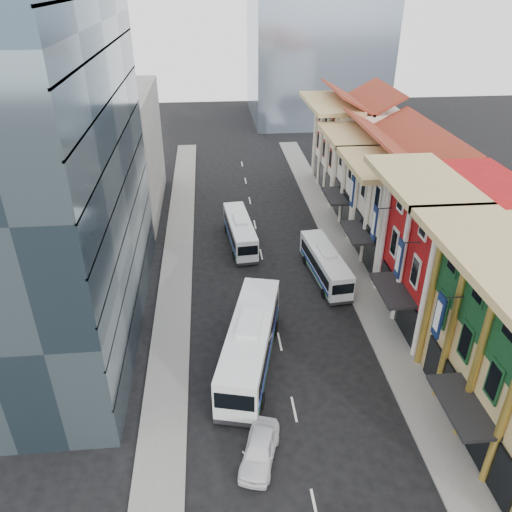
{
  "coord_description": "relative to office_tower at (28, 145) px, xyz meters",
  "views": [
    {
      "loc": [
        -4.74,
        -15.31,
        25.04
      ],
      "look_at": [
        -1.41,
        19.75,
        5.08
      ],
      "focal_mm": 35.0,
      "sensor_mm": 36.0,
      "label": 1
    }
  ],
  "objects": [
    {
      "name": "sidewalk_right",
      "position": [
        25.5,
        3.0,
        -14.93
      ],
      "size": [
        3.0,
        90.0,
        0.15
      ],
      "primitive_type": "cube",
      "color": "slate",
      "rests_on": "ground"
    },
    {
      "name": "sidewalk_left",
      "position": [
        8.5,
        3.0,
        -14.93
      ],
      "size": [
        3.0,
        90.0,
        0.15
      ],
      "primitive_type": "cube",
      "color": "slate",
      "rests_on": "ground"
    },
    {
      "name": "shophouse_red",
      "position": [
        31.0,
        -2.0,
        -9.0
      ],
      "size": [
        8.0,
        10.0,
        12.0
      ],
      "primitive_type": "cube",
      "color": "#A61213",
      "rests_on": "ground"
    },
    {
      "name": "shophouse_cream_near",
      "position": [
        31.0,
        7.5,
        -10.0
      ],
      "size": [
        8.0,
        9.0,
        10.0
      ],
      "primitive_type": "cube",
      "color": "white",
      "rests_on": "ground"
    },
    {
      "name": "shophouse_cream_mid",
      "position": [
        31.0,
        16.5,
        -10.0
      ],
      "size": [
        8.0,
        9.0,
        10.0
      ],
      "primitive_type": "cube",
      "color": "white",
      "rests_on": "ground"
    },
    {
      "name": "shophouse_cream_far",
      "position": [
        31.0,
        27.0,
        -9.5
      ],
      "size": [
        8.0,
        12.0,
        11.0
      ],
      "primitive_type": "cube",
      "color": "white",
      "rests_on": "ground"
    },
    {
      "name": "office_tower",
      "position": [
        0.0,
        0.0,
        0.0
      ],
      "size": [
        12.0,
        26.0,
        30.0
      ],
      "primitive_type": "cube",
      "color": "#364A57",
      "rests_on": "ground"
    },
    {
      "name": "office_block_far",
      "position": [
        1.0,
        23.0,
        -8.0
      ],
      "size": [
        10.0,
        18.0,
        14.0
      ],
      "primitive_type": "cube",
      "color": "gray",
      "rests_on": "ground"
    },
    {
      "name": "bus_left_near",
      "position": [
        14.5,
        -6.32,
        -13.02
      ],
      "size": [
        5.79,
        12.71,
        3.97
      ],
      "primitive_type": null,
      "rotation": [
        0.0,
        0.0,
        -0.24
      ],
      "color": "white",
      "rests_on": "ground"
    },
    {
      "name": "bus_left_far",
      "position": [
        15.0,
        12.38,
        -13.44
      ],
      "size": [
        3.16,
        9.92,
        3.13
      ],
      "primitive_type": null,
      "rotation": [
        0.0,
        0.0,
        0.09
      ],
      "color": "white",
      "rests_on": "ground"
    },
    {
      "name": "bus_right",
      "position": [
        22.45,
        4.87,
        -13.47
      ],
      "size": [
        3.22,
        9.74,
        3.07
      ],
      "primitive_type": null,
      "rotation": [
        0.0,
        0.0,
        0.1
      ],
      "color": "silver",
      "rests_on": "ground"
    },
    {
      "name": "sedan_left",
      "position": [
        14.34,
        -14.63,
        -14.22
      ],
      "size": [
        3.16,
        4.94,
        1.56
      ],
      "primitive_type": "imported",
      "rotation": [
        0.0,
        0.0,
        -0.31
      ],
      "color": "white",
      "rests_on": "ground"
    }
  ]
}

